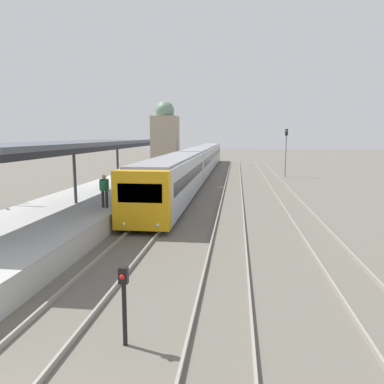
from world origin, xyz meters
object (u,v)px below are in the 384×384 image
person_on_platform (104,188)px  signal_mast_far (286,147)px  signal_post_near (124,297)px  train_near (198,161)px

person_on_platform → signal_mast_far: bearing=63.6°
person_on_platform → signal_mast_far: 26.67m
signal_post_near → signal_mast_far: size_ratio=0.34×
person_on_platform → signal_post_near: 11.36m
person_on_platform → signal_post_near: size_ratio=0.93×
signal_mast_far → train_near: bearing=-177.6°
train_near → signal_post_near: train_near is taller
train_near → signal_post_near: 34.03m
signal_post_near → signal_mast_far: signal_mast_far is taller
train_near → signal_post_near: bearing=-86.8°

